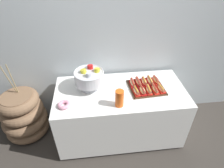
# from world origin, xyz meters

# --- Properties ---
(ground_plane) EXTENTS (10.00, 10.00, 0.00)m
(ground_plane) POSITION_xyz_m (0.00, 0.00, 0.00)
(ground_plane) COLOR #38332D
(back_wall) EXTENTS (6.00, 0.10, 2.60)m
(back_wall) POSITION_xyz_m (0.00, 0.47, 1.30)
(back_wall) COLOR #B2BCC1
(back_wall) RESTS_ON ground_plane
(buffet_table) EXTENTS (1.55, 0.75, 0.74)m
(buffet_table) POSITION_xyz_m (0.00, 0.00, 0.39)
(buffet_table) COLOR white
(buffet_table) RESTS_ON ground_plane
(floor_vase) EXTENTS (0.59, 0.59, 1.21)m
(floor_vase) POSITION_xyz_m (-1.26, 0.17, 0.31)
(floor_vase) COLOR brown
(floor_vase) RESTS_ON ground_plane
(serving_tray) EXTENTS (0.43, 0.39, 0.01)m
(serving_tray) POSITION_xyz_m (0.31, 0.02, 0.75)
(serving_tray) COLOR #472B19
(serving_tray) RESTS_ON buffet_table
(hot_dog_0) EXTENTS (0.08, 0.16, 0.06)m
(hot_dog_0) POSITION_xyz_m (0.17, -0.07, 0.78)
(hot_dog_0) COLOR red
(hot_dog_0) RESTS_ON serving_tray
(hot_dog_1) EXTENTS (0.08, 0.16, 0.06)m
(hot_dog_1) POSITION_xyz_m (0.24, -0.07, 0.78)
(hot_dog_1) COLOR #B21414
(hot_dog_1) RESTS_ON serving_tray
(hot_dog_2) EXTENTS (0.06, 0.16, 0.06)m
(hot_dog_2) POSITION_xyz_m (0.32, -0.06, 0.78)
(hot_dog_2) COLOR red
(hot_dog_2) RESTS_ON serving_tray
(hot_dog_3) EXTENTS (0.07, 0.17, 0.06)m
(hot_dog_3) POSITION_xyz_m (0.39, -0.06, 0.78)
(hot_dog_3) COLOR red
(hot_dog_3) RESTS_ON serving_tray
(hot_dog_4) EXTENTS (0.08, 0.16, 0.06)m
(hot_dog_4) POSITION_xyz_m (0.47, -0.05, 0.77)
(hot_dog_4) COLOR red
(hot_dog_4) RESTS_ON serving_tray
(hot_dog_5) EXTENTS (0.06, 0.15, 0.06)m
(hot_dog_5) POSITION_xyz_m (0.16, 0.09, 0.78)
(hot_dog_5) COLOR red
(hot_dog_5) RESTS_ON serving_tray
(hot_dog_6) EXTENTS (0.07, 0.18, 0.06)m
(hot_dog_6) POSITION_xyz_m (0.23, 0.10, 0.78)
(hot_dog_6) COLOR #B21414
(hot_dog_6) RESTS_ON serving_tray
(hot_dog_7) EXTENTS (0.07, 0.17, 0.06)m
(hot_dog_7) POSITION_xyz_m (0.31, 0.10, 0.78)
(hot_dog_7) COLOR #B21414
(hot_dog_7) RESTS_ON serving_tray
(hot_dog_8) EXTENTS (0.08, 0.19, 0.06)m
(hot_dog_8) POSITION_xyz_m (0.38, 0.11, 0.78)
(hot_dog_8) COLOR red
(hot_dog_8) RESTS_ON serving_tray
(hot_dog_9) EXTENTS (0.08, 0.16, 0.07)m
(hot_dog_9) POSITION_xyz_m (0.46, 0.11, 0.78)
(hot_dog_9) COLOR red
(hot_dog_9) RESTS_ON serving_tray
(punch_bowl) EXTENTS (0.34, 0.34, 0.28)m
(punch_bowl) POSITION_xyz_m (-0.36, 0.09, 0.91)
(punch_bowl) COLOR silver
(punch_bowl) RESTS_ON buffet_table
(cup_stack) EXTENTS (0.09, 0.09, 0.20)m
(cup_stack) POSITION_xyz_m (-0.05, -0.24, 0.84)
(cup_stack) COLOR #EA5B19
(cup_stack) RESTS_ON buffet_table
(donut) EXTENTS (0.14, 0.14, 0.04)m
(donut) POSITION_xyz_m (-0.64, -0.19, 0.76)
(donut) COLOR pink
(donut) RESTS_ON buffet_table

